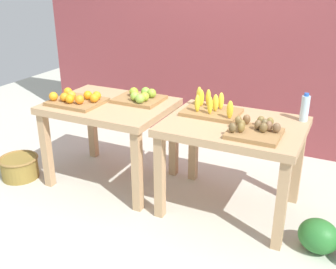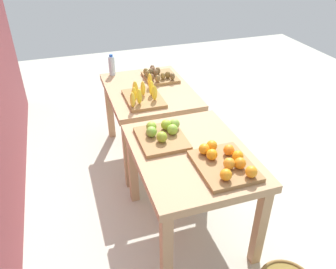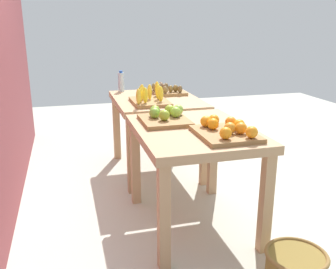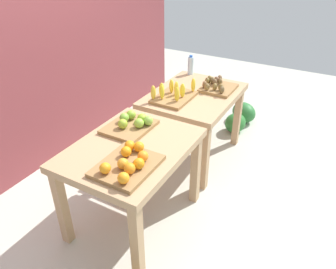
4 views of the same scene
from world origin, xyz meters
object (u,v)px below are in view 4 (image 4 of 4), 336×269
Objects in this scene: display_table_right at (194,103)px; kiwi_bin at (217,86)px; water_bottle at (191,65)px; display_table_left at (132,158)px; orange_bin at (128,163)px; apple_bin at (132,124)px; banana_crate at (174,95)px; watermelon_pile at (240,117)px.

kiwi_bin is (0.20, -0.16, 0.15)m from display_table_right.
water_bottle is at bearing 30.41° from display_table_right.
water_bottle is at bearing 9.72° from display_table_left.
apple_bin is (0.46, 0.29, -0.00)m from orange_bin.
water_bottle is at bearing 12.56° from banana_crate.
water_bottle is (1.82, 0.41, 0.06)m from orange_bin.
banana_crate is (1.13, 0.26, 0.01)m from orange_bin.
watermelon_pile is (0.90, -0.25, -0.52)m from display_table_right.
apple_bin is (-0.89, 0.15, 0.15)m from display_table_right.
watermelon_pile is at bearing -15.62° from display_table_right.
display_table_left and display_table_right have the same top height.
orange_bin is at bearing -174.03° from display_table_right.
orange_bin is at bearing -167.05° from banana_crate.
display_table_right is at bearing 0.00° from display_table_left.
water_bottle is at bearing 130.22° from watermelon_pile.
orange_bin is at bearing -147.90° from apple_bin.
kiwi_bin is 0.97m from watermelon_pile.
display_table_left is at bearing 173.15° from kiwi_bin.
orange_bin is 1.11× the size of apple_bin.
display_table_right is (1.12, 0.00, 0.00)m from display_table_left.
watermelon_pile is (1.14, -0.37, -0.67)m from banana_crate.
display_table_left is 1.62m from water_bottle.
apple_bin is 1.36m from water_bottle.
orange_bin reaches higher than watermelon_pile.
banana_crate is (-0.23, 0.12, 0.16)m from display_table_right.
banana_crate reaches higher than apple_bin.
apple_bin is 0.67m from banana_crate.
display_table_left reaches higher than watermelon_pile.
water_bottle is 1.00m from watermelon_pile.
display_table_left is at bearing 172.88° from watermelon_pile.
display_table_right is 0.58m from water_bottle.
water_bottle is (0.27, 0.43, 0.07)m from kiwi_bin.
display_table_left is 1.52× the size of watermelon_pile.
display_table_left is 2.10m from watermelon_pile.
display_table_left is 0.91m from banana_crate.
kiwi_bin is at bearing -6.85° from display_table_left.
water_bottle reaches higher than banana_crate.
orange_bin is 1.23× the size of kiwi_bin.
apple_bin is 0.91× the size of banana_crate.
kiwi_bin is at bearing -0.60° from orange_bin.
display_table_right is 0.29m from kiwi_bin.
display_table_right is 4.72× the size of water_bottle.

